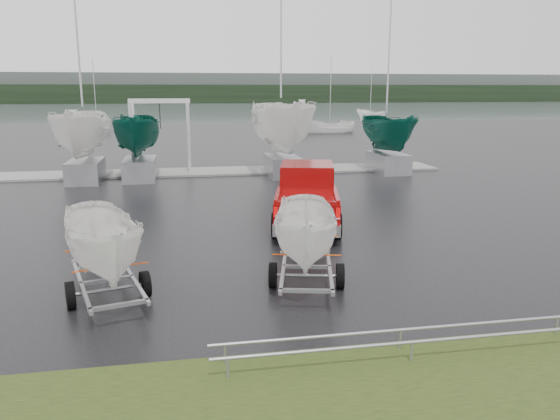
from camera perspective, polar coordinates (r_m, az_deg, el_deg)
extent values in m
plane|color=black|center=(18.51, -10.60, -2.20)|extent=(120.00, 120.00, 0.00)
plane|color=slate|center=(118.01, -10.63, 10.08)|extent=(300.00, 300.00, 0.00)
cube|color=gray|center=(31.25, -10.62, 3.88)|extent=(30.00, 3.00, 0.12)
cube|color=black|center=(187.92, -10.67, 11.83)|extent=(300.00, 8.00, 6.00)
cube|color=#4C5651|center=(195.92, -10.69, 12.44)|extent=(300.00, 6.00, 10.00)
cube|color=#790606|center=(19.10, 2.80, 0.94)|extent=(3.29, 6.14, 0.96)
cube|color=#790606|center=(20.01, 2.83, 3.67)|extent=(2.34, 2.68, 0.86)
cube|color=black|center=(20.00, 2.83, 3.81)|extent=(2.31, 2.44, 0.55)
cube|color=silver|center=(16.28, 2.79, -2.20)|extent=(2.02, 0.64, 0.35)
cylinder|color=black|center=(21.07, 0.19, 0.94)|extent=(0.48, 0.85, 0.81)
cylinder|color=black|center=(21.08, 5.39, 0.89)|extent=(0.48, 0.85, 0.81)
cylinder|color=black|center=(17.35, -0.37, -1.60)|extent=(0.48, 0.85, 0.81)
cylinder|color=black|center=(17.35, 5.95, -1.66)|extent=(0.48, 0.85, 0.81)
cube|color=#979A9F|center=(13.23, 0.39, -5.92)|extent=(0.90, 3.52, 0.08)
cube|color=#979A9F|center=(13.24, 5.18, -5.97)|extent=(0.90, 3.52, 0.08)
cylinder|color=#979A9F|center=(13.08, 2.78, -6.85)|extent=(1.58, 0.44, 0.08)
cylinder|color=black|center=(13.11, -0.74, -6.80)|extent=(0.31, 0.63, 0.60)
cylinder|color=black|center=(13.11, 6.30, -6.87)|extent=(0.31, 0.63, 0.60)
imported|color=white|center=(12.73, 2.89, 2.81)|extent=(1.82, 1.85, 4.01)
cube|color=#FF4C08|center=(13.83, 2.81, -2.74)|extent=(1.52, 0.39, 0.03)
cube|color=#FF4C08|center=(12.29, 2.81, -4.70)|extent=(1.52, 0.39, 0.03)
cube|color=#979A9F|center=(12.86, -20.07, -7.27)|extent=(1.02, 3.50, 0.08)
cube|color=#979A9F|center=(12.98, -15.21, -6.75)|extent=(1.02, 3.50, 0.08)
cylinder|color=#979A9F|center=(12.77, -17.45, -7.93)|extent=(1.57, 0.49, 0.08)
cylinder|color=black|center=(12.71, -21.05, -8.31)|extent=(0.33, 0.63, 0.60)
cylinder|color=black|center=(12.89, -13.91, -7.52)|extent=(0.33, 0.63, 0.60)
imported|color=white|center=(12.39, -18.26, 2.18)|extent=(1.91, 1.94, 4.12)
cube|color=#FF4C08|center=(13.51, -18.27, -3.75)|extent=(1.51, 0.44, 0.03)
cube|color=#FF4C08|center=(11.98, -17.25, -5.73)|extent=(1.51, 0.44, 0.03)
cylinder|color=silver|center=(30.33, -15.22, 7.11)|extent=(0.16, 0.58, 3.99)
cylinder|color=silver|center=(31.92, -15.00, 7.38)|extent=(0.16, 0.58, 3.99)
cylinder|color=silver|center=(30.23, -9.51, 7.36)|extent=(0.16, 0.58, 3.99)
cylinder|color=silver|center=(31.83, -9.57, 7.61)|extent=(0.16, 0.58, 3.99)
cube|color=silver|center=(30.94, -12.50, 11.07)|extent=(3.30, 0.25, 0.25)
cube|color=#979A9F|center=(29.59, -19.63, 3.87)|extent=(1.60, 3.20, 1.10)
imported|color=white|center=(29.31, -20.20, 11.58)|extent=(2.58, 2.65, 6.86)
cylinder|color=#B2B2B7|center=(29.92, -20.45, 16.80)|extent=(0.10, 0.10, 7.00)
cube|color=#979A9F|center=(29.48, -14.41, 4.17)|extent=(1.60, 3.20, 1.10)
imported|color=#0B4E3E|center=(29.19, -14.80, 11.19)|extent=(2.30, 2.36, 6.12)
cube|color=#979A9F|center=(29.71, 0.27, 4.63)|extent=(1.60, 3.20, 1.10)
imported|color=white|center=(29.43, 0.28, 13.37)|extent=(2.98, 3.06, 7.93)
cylinder|color=#B2B2B7|center=(30.07, 0.10, 18.33)|extent=(0.10, 0.10, 7.00)
cube|color=#979A9F|center=(31.69, 11.18, 4.89)|extent=(1.60, 3.20, 1.10)
imported|color=#0B4E3E|center=(31.43, 11.45, 11.08)|extent=(2.16, 2.22, 5.74)
cylinder|color=#B2B2B7|center=(31.97, 11.34, 16.22)|extent=(0.10, 0.10, 7.00)
cylinder|color=#979A9F|center=(9.99, 13.63, -13.29)|extent=(7.00, 0.06, 0.06)
cylinder|color=#979A9F|center=(10.40, 12.50, -12.15)|extent=(7.00, 0.06, 0.06)
imported|color=white|center=(66.20, -18.54, 7.88)|extent=(3.11, 3.13, 6.08)
cylinder|color=#B2B2B7|center=(66.04, -18.78, 11.34)|extent=(0.08, 0.08, 8.00)
imported|color=white|center=(60.07, 5.22, 8.06)|extent=(2.25, 2.20, 5.74)
cylinder|color=#B2B2B7|center=(59.90, 5.29, 11.88)|extent=(0.08, 0.08, 8.00)
imported|color=white|center=(85.45, 9.38, 9.27)|extent=(3.01, 3.06, 6.52)
cylinder|color=#B2B2B7|center=(85.33, 9.48, 11.95)|extent=(0.08, 0.08, 8.00)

